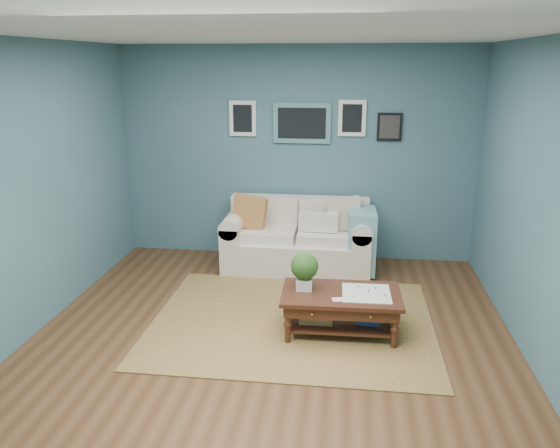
# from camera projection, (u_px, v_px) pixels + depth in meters

# --- Properties ---
(room_shell) EXTENTS (5.00, 5.02, 2.70)m
(room_shell) POSITION_uv_depth(u_px,v_px,m) (270.00, 200.00, 4.63)
(room_shell) COLOR brown
(room_shell) RESTS_ON ground
(area_rug) EXTENTS (2.75, 2.20, 0.01)m
(area_rug) POSITION_uv_depth(u_px,v_px,m) (292.00, 321.00, 5.43)
(area_rug) COLOR brown
(area_rug) RESTS_ON ground
(loveseat) EXTENTS (1.84, 0.84, 0.95)m
(loveseat) POSITION_uv_depth(u_px,v_px,m) (304.00, 238.00, 6.76)
(loveseat) COLOR white
(loveseat) RESTS_ON ground
(coffee_table) EXTENTS (1.13, 0.67, 0.78)m
(coffee_table) POSITION_uv_depth(u_px,v_px,m) (335.00, 299.00, 5.13)
(coffee_table) COLOR #37170C
(coffee_table) RESTS_ON ground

